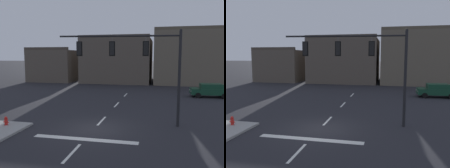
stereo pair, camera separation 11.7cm
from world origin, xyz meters
TOP-DOWN VIEW (x-y plane):
  - ground_plane at (0.00, 0.00)m, footprint 400.00×400.00m
  - stop_bar_paint at (0.00, -2.00)m, footprint 6.40×0.50m
  - lane_centreline at (0.00, 2.00)m, footprint 0.16×26.40m
  - signal_mast_near_side at (2.82, 1.49)m, footprint 8.37×1.09m
  - car_lot_nearside at (10.09, 14.51)m, footprint 4.51×2.05m
  - fire_hydrant at (-6.10, -0.88)m, footprint 0.40×0.30m
  - building_row at (0.31, 29.87)m, footprint 36.07×12.79m

SIDE VIEW (x-z plane):
  - ground_plane at x=0.00m, z-range 0.00..0.00m
  - lane_centreline at x=0.00m, z-range 0.00..0.01m
  - stop_bar_paint at x=0.00m, z-range 0.00..0.01m
  - fire_hydrant at x=-6.10m, z-range -0.05..0.70m
  - car_lot_nearside at x=10.09m, z-range 0.05..1.66m
  - building_row at x=0.31m, z-range -0.67..8.89m
  - signal_mast_near_side at x=2.82m, z-range 1.41..8.12m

